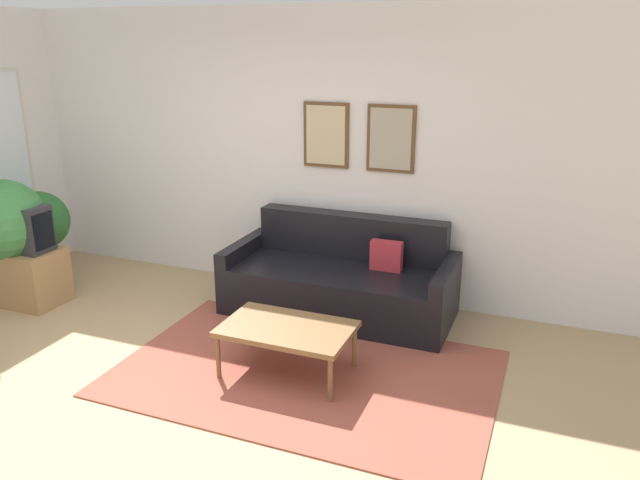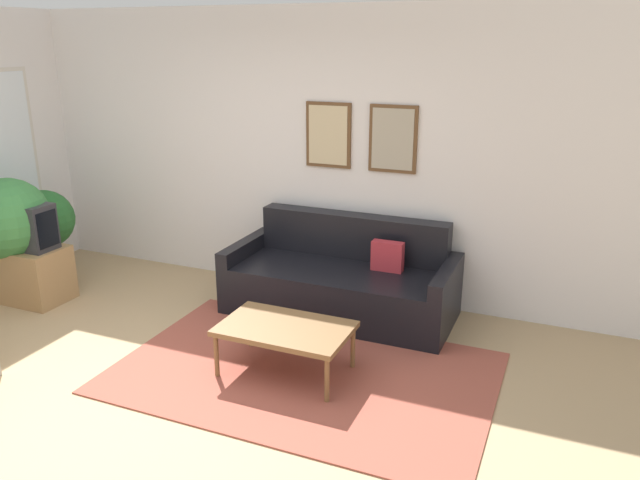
# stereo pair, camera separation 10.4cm
# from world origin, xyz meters

# --- Properties ---
(ground_plane) EXTENTS (16.00, 16.00, 0.00)m
(ground_plane) POSITION_xyz_m (0.00, 0.00, 0.00)
(ground_plane) COLOR tan
(area_rug) EXTENTS (2.79, 1.80, 0.01)m
(area_rug) POSITION_xyz_m (0.83, 0.93, 0.01)
(area_rug) COLOR #9E4C3D
(area_rug) RESTS_ON ground_plane
(wall_back) EXTENTS (8.00, 0.09, 2.70)m
(wall_back) POSITION_xyz_m (0.01, 2.56, 1.35)
(wall_back) COLOR silver
(wall_back) RESTS_ON ground_plane
(couch) EXTENTS (2.04, 0.90, 0.85)m
(couch) POSITION_xyz_m (0.70, 2.09, 0.30)
(couch) COLOR black
(couch) RESTS_ON ground_plane
(coffee_table) EXTENTS (0.96, 0.60, 0.38)m
(coffee_table) POSITION_xyz_m (0.70, 0.89, 0.35)
(coffee_table) COLOR brown
(coffee_table) RESTS_ON ground_plane
(tv_stand) EXTENTS (0.70, 0.46, 0.53)m
(tv_stand) POSITION_xyz_m (-2.15, 1.19, 0.26)
(tv_stand) COLOR #A87F51
(tv_stand) RESTS_ON ground_plane
(tv) EXTENTS (0.61, 0.28, 0.43)m
(tv) POSITION_xyz_m (-2.15, 1.19, 0.74)
(tv) COLOR #2D2D33
(tv) RESTS_ON tv_stand
(potted_plant_tall) EXTENTS (0.76, 0.76, 1.19)m
(potted_plant_tall) POSITION_xyz_m (-2.27, 1.15, 0.77)
(potted_plant_tall) COLOR beige
(potted_plant_tall) RESTS_ON ground_plane
(potted_plant_by_window) EXTENTS (0.59, 0.59, 0.95)m
(potted_plant_by_window) POSITION_xyz_m (-2.40, 1.67, 0.60)
(potted_plant_by_window) COLOR #935638
(potted_plant_by_window) RESTS_ON ground_plane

